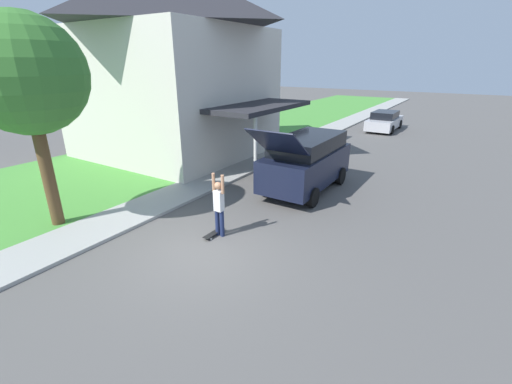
{
  "coord_description": "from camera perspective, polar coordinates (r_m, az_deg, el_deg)",
  "views": [
    {
      "loc": [
        5.49,
        -6.0,
        4.78
      ],
      "look_at": [
        0.01,
        2.61,
        0.9
      ],
      "focal_mm": 24.0,
      "sensor_mm": 36.0,
      "label": 1
    }
  ],
  "objects": [
    {
      "name": "car_down_street",
      "position": [
        27.74,
        20.64,
        11.01
      ],
      "size": [
        1.92,
        4.59,
        1.39
      ],
      "color": "#B7B7BC",
      "rests_on": "ground_plane"
    },
    {
      "name": "lawn",
      "position": [
        18.67,
        -15.39,
        5.37
      ],
      "size": [
        10.0,
        80.0,
        0.08
      ],
      "color": "#478E38",
      "rests_on": "ground_plane"
    },
    {
      "name": "skateboard",
      "position": [
        10.19,
        -7.01,
        -6.81
      ],
      "size": [
        0.21,
        0.81,
        0.1
      ],
      "color": "black",
      "rests_on": "ground_plane"
    },
    {
      "name": "sidewalk",
      "position": [
        15.78,
        -4.45,
        3.32
      ],
      "size": [
        1.8,
        80.0,
        0.1
      ],
      "color": "#9E9E99",
      "rests_on": "ground_plane"
    },
    {
      "name": "house",
      "position": [
        19.37,
        -13.91,
        20.52
      ],
      "size": [
        11.31,
        8.84,
        9.21
      ],
      "color": "beige",
      "rests_on": "lawn"
    },
    {
      "name": "ground_plane",
      "position": [
        9.44,
        -8.72,
        -9.89
      ],
      "size": [
        120.0,
        120.0,
        0.0
      ],
      "primitive_type": "plane",
      "color": "#54514F"
    },
    {
      "name": "suv_parked",
      "position": [
        13.48,
        8.43,
        5.13
      ],
      "size": [
        2.11,
        5.31,
        2.84
      ],
      "color": "black",
      "rests_on": "ground_plane"
    },
    {
      "name": "skateboarder",
      "position": [
        9.81,
        -6.2,
        -2.12
      ],
      "size": [
        0.41,
        0.22,
        1.89
      ],
      "color": "#192347",
      "rests_on": "ground_plane"
    },
    {
      "name": "lawn_tree_near",
      "position": [
        11.45,
        -34.04,
        15.73
      ],
      "size": [
        3.21,
        3.21,
        6.0
      ],
      "color": "brown",
      "rests_on": "lawn"
    }
  ]
}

